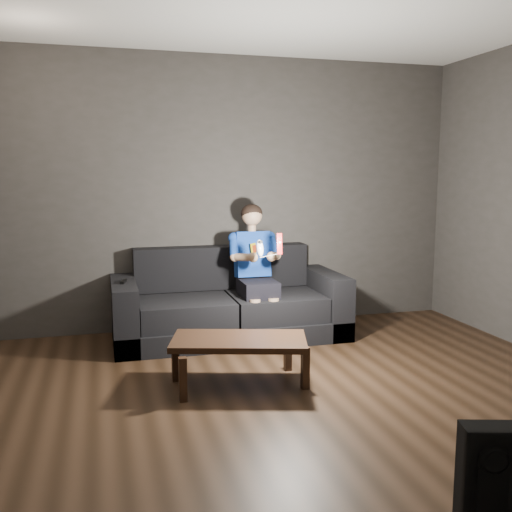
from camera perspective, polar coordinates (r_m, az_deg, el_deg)
name	(u,v)px	position (r m, az deg, el deg)	size (l,w,h in m)	color
floor	(299,429)	(3.66, 4.29, -16.89)	(5.00, 5.00, 0.00)	black
back_wall	(217,194)	(5.73, -3.97, 6.23)	(5.00, 0.04, 2.70)	#36332F
sofa	(229,309)	(5.46, -2.73, -5.29)	(2.16, 0.93, 0.84)	black
child	(255,261)	(5.38, -0.08, -0.47)	(0.49, 0.60, 1.20)	black
wii_remote_red	(279,244)	(4.94, 2.35, 1.23)	(0.05, 0.07, 0.19)	red
nunchuk_white	(260,248)	(4.90, 0.39, 0.80)	(0.07, 0.10, 0.16)	silver
wii_remote_black	(123,281)	(5.20, -13.11, -2.49)	(0.06, 0.14, 0.03)	black
coffee_table	(239,344)	(4.24, -1.71, -8.83)	(1.08, 0.74, 0.36)	black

